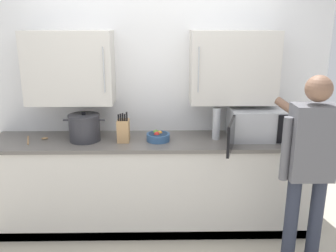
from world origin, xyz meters
TOP-DOWN VIEW (x-y plane):
  - back_wall_tiled at (0.00, 1.12)m, footprint 3.51×0.44m
  - counter_unit at (0.00, 0.83)m, footprint 3.11×0.61m
  - microwave_oven at (1.00, 0.86)m, footprint 0.69×0.78m
  - wooden_spoon at (-1.11, 0.84)m, footprint 0.23×0.23m
  - fruit_bowl at (0.06, 0.80)m, footprint 0.22×0.22m
  - thermos_flask at (0.61, 0.85)m, footprint 0.08×0.08m
  - stock_pot at (-0.64, 0.82)m, footprint 0.39×0.30m
  - knife_block at (-0.27, 0.80)m, footprint 0.11×0.15m
  - person_figure at (1.24, 0.13)m, footprint 0.44×0.56m

SIDE VIEW (x-z plane):
  - counter_unit at x=0.00m, z-range 0.00..0.92m
  - wooden_spoon at x=-1.11m, z-range 0.93..0.94m
  - fruit_bowl at x=0.06m, z-range 0.92..1.02m
  - person_figure at x=1.24m, z-range 0.16..1.81m
  - knife_block at x=-0.27m, z-range 0.89..1.18m
  - stock_pot at x=-0.64m, z-range 0.91..1.19m
  - microwave_oven at x=1.00m, z-range 0.92..1.22m
  - thermos_flask at x=0.61m, z-range 0.93..1.23m
  - back_wall_tiled at x=0.00m, z-range 0.05..2.89m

